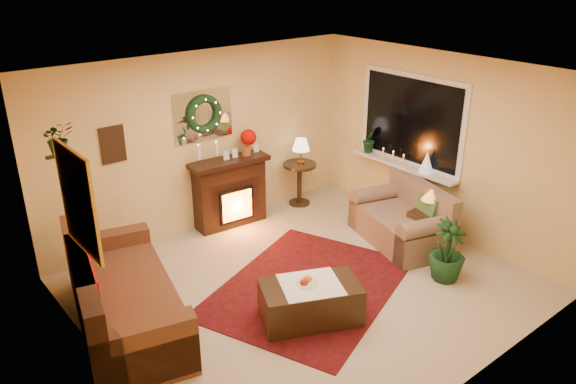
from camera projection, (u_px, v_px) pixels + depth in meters
floor at (306, 286)px, 6.95m from camera, size 5.00×5.00×0.00m
ceiling at (309, 76)px, 5.92m from camera, size 5.00×5.00×0.00m
wall_back at (204, 142)px, 8.04m from camera, size 5.00×5.00×0.00m
wall_front at (478, 268)px, 4.83m from camera, size 5.00×5.00×0.00m
wall_left at (95, 258)px, 4.98m from camera, size 4.50×4.50×0.00m
wall_right at (441, 146)px, 7.89m from camera, size 4.50×4.50×0.00m
area_rug at (308, 287)px, 6.91m from camera, size 3.06×2.70×0.01m
sofa at (125, 292)px, 6.05m from camera, size 1.48×2.40×0.96m
red_throw at (114, 287)px, 6.09m from camera, size 0.72×1.18×0.02m
fireplace at (230, 190)px, 8.33m from camera, size 1.09×0.42×0.97m
poinsettia at (248, 137)px, 8.25m from camera, size 0.24×0.24×0.24m
mantel_candle_a at (199, 152)px, 7.76m from camera, size 0.06×0.06×0.19m
mantel_candle_b at (216, 148)px, 7.90m from camera, size 0.06×0.06×0.18m
mantel_mirror at (203, 115)px, 7.87m from camera, size 0.92×0.02×0.72m
wreath at (205, 114)px, 7.83m from camera, size 0.55×0.11×0.55m
wall_art at (113, 145)px, 7.14m from camera, size 0.32×0.03×0.48m
gold_mirror at (78, 201)px, 5.03m from camera, size 0.03×0.84×1.00m
hanging_plant at (61, 153)px, 5.56m from camera, size 0.33×0.28×0.36m
loveseat at (401, 215)px, 7.85m from camera, size 1.22×1.64×0.85m
window_frame at (411, 120)px, 8.17m from camera, size 0.03×1.86×1.36m
window_glass at (411, 120)px, 8.16m from camera, size 0.02×1.70×1.22m
window_sill at (403, 166)px, 8.38m from camera, size 0.22×1.86×0.04m
mini_tree at (427, 162)px, 8.02m from camera, size 0.21×0.21×0.32m
sill_plant at (370, 140)px, 8.81m from camera, size 0.30×0.24×0.54m
side_table_round at (299, 185)px, 9.10m from camera, size 0.57×0.57×0.70m
lamp_cream at (301, 153)px, 8.86m from camera, size 0.28×0.28×0.43m
end_table_square at (427, 229)px, 7.78m from camera, size 0.43×0.43×0.52m
lamp_tiffany at (431, 198)px, 7.58m from camera, size 0.26×0.26×0.38m
coffee_table at (310, 304)px, 6.23m from camera, size 1.23×0.99×0.45m
fruit_bowl at (307, 285)px, 6.15m from camera, size 0.25×0.25×0.06m
floor_palm at (448, 247)px, 6.93m from camera, size 1.35×1.35×2.39m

